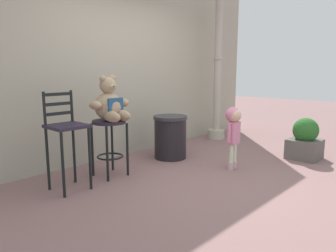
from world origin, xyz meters
name	(u,v)px	position (x,y,z in m)	size (l,w,h in m)	color
ground_plane	(207,180)	(0.00, 0.00, 0.00)	(24.00, 24.00, 0.00)	#83615E
building_wall	(110,34)	(0.00, 1.89, 1.91)	(7.03, 0.30, 3.83)	#A39F8B
bar_stool_with_teddy	(109,136)	(-0.71, 1.04, 0.53)	(0.43, 0.43, 0.73)	#241E2F
teddy_bear	(110,104)	(-0.71, 1.01, 0.94)	(0.55, 0.50, 0.57)	tan
child_walking	(233,124)	(0.62, 0.02, 0.63)	(0.28, 0.22, 0.87)	#CDA6AB
trash_bin	(170,137)	(0.46, 1.05, 0.34)	(0.53, 0.53, 0.67)	black
lamppost	(217,85)	(2.18, 1.36, 1.07)	(0.34, 0.34, 2.73)	#AFA896
bar_chair_empty	(66,133)	(-1.33, 1.00, 0.67)	(0.40, 0.40, 1.13)	#241E2F
planter_with_shrub	(305,140)	(1.86, -0.51, 0.29)	(0.46, 0.46, 0.64)	#5B5650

